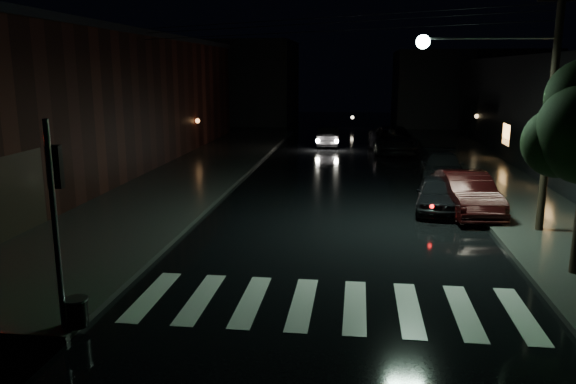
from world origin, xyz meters
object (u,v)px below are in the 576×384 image
(parked_car_c, at_px, (442,167))
(parked_car_d, at_px, (393,140))
(parked_car_a, at_px, (438,194))
(parked_car_b, at_px, (466,193))
(oncoming_car, at_px, (328,136))

(parked_car_c, distance_m, parked_car_d, 9.50)
(parked_car_a, distance_m, parked_car_d, 15.40)
(parked_car_b, height_order, oncoming_car, parked_car_b)
(parked_car_a, height_order, oncoming_car, oncoming_car)
(parked_car_c, height_order, oncoming_car, parked_car_c)
(parked_car_b, bearing_deg, parked_car_c, 83.71)
(parked_car_a, bearing_deg, oncoming_car, 113.37)
(parked_car_b, xyz_separation_m, parked_car_c, (0.00, 6.30, -0.08))
(parked_car_b, relative_size, parked_car_c, 0.99)
(parked_car_b, relative_size, oncoming_car, 1.14)
(parked_car_d, bearing_deg, oncoming_car, 144.67)
(parked_car_c, relative_size, oncoming_car, 1.16)
(parked_car_a, height_order, parked_car_b, parked_car_b)
(parked_car_a, xyz_separation_m, parked_car_d, (-0.82, 15.38, 0.16))
(parked_car_a, xyz_separation_m, parked_car_b, (0.98, -0.25, 0.10))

